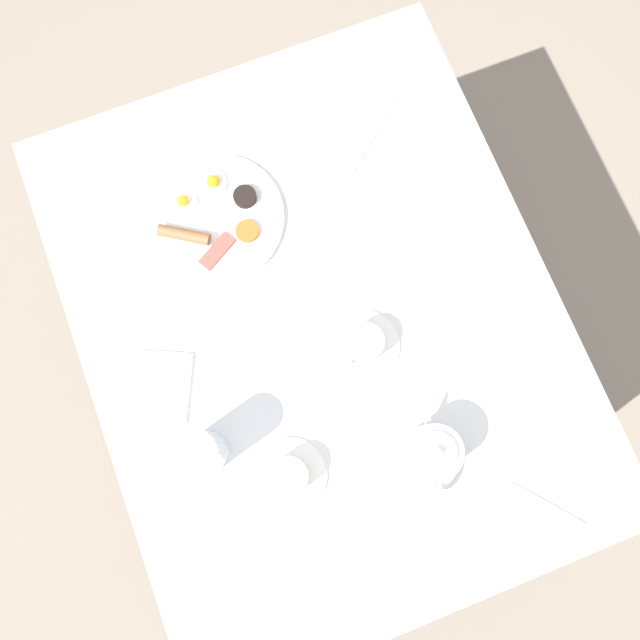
{
  "coord_description": "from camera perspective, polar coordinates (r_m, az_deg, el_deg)",
  "views": [
    {
      "loc": [
        0.09,
        0.23,
        2.02
      ],
      "look_at": [
        0.0,
        0.0,
        0.78
      ],
      "focal_mm": 35.0,
      "sensor_mm": 36.0,
      "label": 1
    }
  ],
  "objects": [
    {
      "name": "ground_plane",
      "position": [
        2.03,
        0.0,
        -4.23
      ],
      "size": [
        8.0,
        8.0,
        0.0
      ],
      "primitive_type": "plane",
      "color": "gray"
    },
    {
      "name": "table",
      "position": [
        1.35,
        0.0,
        -0.71
      ],
      "size": [
        0.97,
        1.22,
        0.76
      ],
      "color": "silver",
      "rests_on": "ground_plane"
    },
    {
      "name": "breakfast_plate",
      "position": [
        1.35,
        -9.6,
        9.21
      ],
      "size": [
        0.29,
        0.29,
        0.04
      ],
      "color": "white",
      "rests_on": "table"
    },
    {
      "name": "teapot_near",
      "position": [
        1.23,
        10.23,
        -11.84
      ],
      "size": [
        0.1,
        0.19,
        0.12
      ],
      "rotation": [
        0.0,
        0.0,
        4.43
      ],
      "color": "white",
      "rests_on": "table"
    },
    {
      "name": "teacup_with_saucer_left",
      "position": [
        1.24,
        -2.89,
        -14.09
      ],
      "size": [
        0.15,
        0.15,
        0.06
      ],
      "color": "white",
      "rests_on": "table"
    },
    {
      "name": "teacup_with_saucer_right",
      "position": [
        1.25,
        4.03,
        -2.21
      ],
      "size": [
        0.15,
        0.15,
        0.06
      ],
      "color": "white",
      "rests_on": "table"
    },
    {
      "name": "water_glass_tall",
      "position": [
        1.21,
        -10.81,
        -11.85
      ],
      "size": [
        0.08,
        0.08,
        0.14
      ],
      "color": "white",
      "rests_on": "table"
    },
    {
      "name": "napkin_folded",
      "position": [
        1.3,
        -14.05,
        -5.93
      ],
      "size": [
        0.15,
        0.17,
        0.01
      ],
      "rotation": [
        0.0,
        0.0,
        1.14
      ],
      "color": "white",
      "rests_on": "table"
    },
    {
      "name": "fork_by_plate",
      "position": [
        1.34,
        17.84,
        -2.3
      ],
      "size": [
        0.14,
        0.14,
        0.0
      ],
      "rotation": [
        0.0,
        0.0,
        5.51
      ],
      "color": "silver",
      "rests_on": "table"
    },
    {
      "name": "knife_by_plate",
      "position": [
        1.43,
        5.02,
        16.8
      ],
      "size": [
        0.18,
        0.15,
        0.0
      ],
      "rotation": [
        0.0,
        0.0,
        5.39
      ],
      "color": "silver",
      "rests_on": "table"
    },
    {
      "name": "spoon_for_tea",
      "position": [
        1.34,
        20.1,
        -15.69
      ],
      "size": [
        0.11,
        0.13,
        0.0
      ],
      "rotation": [
        0.0,
        0.0,
        0.69
      ],
      "color": "silver",
      "rests_on": "table"
    }
  ]
}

